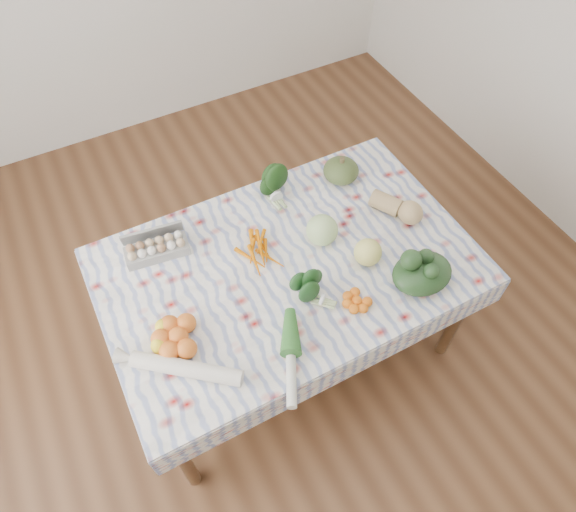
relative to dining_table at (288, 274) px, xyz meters
The scene contains 16 objects.
ground 0.68m from the dining_table, ahead, with size 4.50×4.50×0.00m, color #55331D.
dining_table is the anchor object (origin of this frame).
tablecloth 0.08m from the dining_table, ahead, with size 1.66×1.06×0.01m, color white.
egg_carton 0.60m from the dining_table, 147.14° to the left, with size 0.28×0.11×0.08m, color #969692.
carrot_bunch 0.19m from the dining_table, 132.38° to the left, with size 0.20×0.18×0.04m, color orange.
kale_bunch 0.45m from the dining_table, 73.05° to the left, with size 0.17×0.15×0.15m, color #183912.
kabocha_squash 0.61m from the dining_table, 35.75° to the left, with size 0.18×0.18×0.12m, color #46582A.
cabbage 0.26m from the dining_table, 13.46° to the left, with size 0.15×0.15×0.15m, color #B6DC89.
butternut_squash 0.62m from the dining_table, ahead, with size 0.12×0.25×0.12m, color tan.
orange_cluster 0.60m from the dining_table, 166.19° to the right, with size 0.26×0.26×0.09m, color orange.
broccoli 0.25m from the dining_table, 88.81° to the right, with size 0.13×0.13×0.10m, color #1C491C.
mandarin_cluster 0.37m from the dining_table, 63.16° to the right, with size 0.15×0.15×0.05m, color orange.
grapefruit 0.38m from the dining_table, 25.00° to the right, with size 0.13×0.13×0.13m, color #E9E36D.
spinach_bag 0.60m from the dining_table, 37.00° to the right, with size 0.27×0.22×0.12m, color #1A3217.
daikon 0.66m from the dining_table, 154.62° to the right, with size 0.07×0.07×0.46m, color white.
leek 0.49m from the dining_table, 116.38° to the right, with size 0.04×0.04×0.39m, color silver.
Camera 1 is at (-0.63, -1.19, 2.63)m, focal length 32.00 mm.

